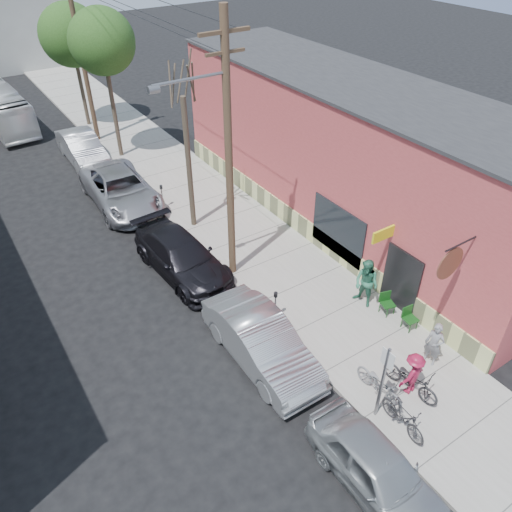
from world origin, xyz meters
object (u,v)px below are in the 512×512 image
car_4 (82,148)px  tree_bare (189,165)px  utility_pole_near (227,153)px  tree_leafy_mid (102,42)px  parking_meter_near (276,301)px  car_3 (121,190)px  parked_bike_a (403,417)px  patron_grey (434,344)px  patron_green (366,283)px  car_2 (182,257)px  bus (0,106)px  car_0 (377,470)px  patio_chair_a (388,304)px  sign_post (384,377)px  tree_leafy_far (71,35)px  cyclist (413,374)px  car_1 (261,342)px  parking_meter_far (162,193)px  parked_bike_b (380,384)px  patio_chair_b (410,319)px

car_4 → tree_bare: bearing=-77.9°
utility_pole_near → tree_leafy_mid: bearing=88.2°
parking_meter_near → car_3: bearing=97.4°
parked_bike_a → car_3: (-1.82, 16.92, 0.18)m
patron_grey → parked_bike_a: 3.00m
parking_meter_near → patron_green: 3.47m
patron_green → car_2: (-4.71, 5.70, -0.35)m
tree_bare → bus: size_ratio=0.64×
parking_meter_near → car_0: bearing=-102.4°
patio_chair_a → car_2: car_2 is taller
patron_green → car_0: (-4.71, -5.40, -0.40)m
sign_post → tree_leafy_far: bearing=89.1°
cyclist → car_2: bearing=-75.1°
utility_pole_near → car_1: utility_pole_near is taller
tree_bare → parking_meter_far: bearing=104.4°
parking_meter_near → car_3: 11.23m
car_3 → sign_post: bearing=-82.5°
patron_grey → parked_bike_b: (-2.39, -0.03, -0.33)m
utility_pole_near → patron_green: utility_pole_near is taller
patron_green → parked_bike_b: 4.28m
patio_chair_a → patio_chair_b: (0.08, -1.01, 0.00)m
sign_post → car_3: (-1.55, 16.17, -0.99)m
patio_chair_a → patio_chair_b: size_ratio=1.00×
tree_leafy_far → car_4: bearing=-111.2°
patio_chair_b → car_4: bearing=110.1°
patron_green → cyclist: 4.15m
cyclist → bus: size_ratio=0.17×
patron_green → car_4: patron_green is taller
patio_chair_b → cyclist: (-2.11, -1.92, 0.34)m
sign_post → parked_bike_b: sign_post is taller
sign_post → tree_bare: size_ratio=0.46×
cyclist → car_0: 3.44m
parking_meter_far → parked_bike_b: parking_meter_far is taller
sign_post → parking_meter_far: size_ratio=2.26×
patio_chair_a → patron_green: 1.08m
sign_post → patio_chair_a: (3.51, 2.99, -1.24)m
car_2 → parked_bike_a: bearing=-83.8°
car_1 → car_2: bearing=90.4°
patio_chair_b → tree_leafy_far: bearing=102.9°
patron_green → patio_chair_b: bearing=5.2°
car_2 → car_4: car_4 is taller
patron_green → parked_bike_b: size_ratio=1.06×
parking_meter_far → patron_grey: size_ratio=0.76×
parking_meter_far → tree_leafy_mid: tree_leafy_mid is taller
utility_pole_near → tree_leafy_far: (0.41, 19.06, 0.31)m
patron_green → car_3: patron_green is taller
patron_grey → parked_bike_b: size_ratio=0.88×
tree_leafy_mid → car_0: bearing=-95.0°
tree_leafy_far → patron_grey: 27.40m
car_0 → car_4: car_4 is taller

